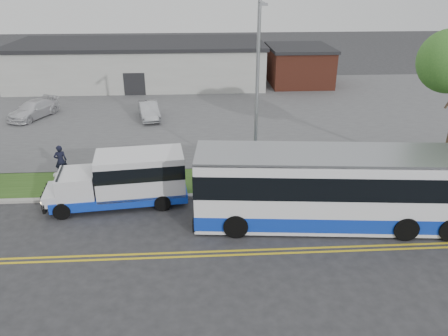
{
  "coord_description": "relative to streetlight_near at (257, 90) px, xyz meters",
  "views": [
    {
      "loc": [
        -0.05,
        -19.18,
        10.73
      ],
      "look_at": [
        1.19,
        1.17,
        1.6
      ],
      "focal_mm": 35.0,
      "sensor_mm": 36.0,
      "label": 1
    }
  ],
  "objects": [
    {
      "name": "verge",
      "position": [
        -3.0,
        0.17,
        -5.18
      ],
      "size": [
        80.0,
        3.3,
        0.1
      ],
      "primitive_type": "cube",
      "color": "#2B4A18",
      "rests_on": "ground"
    },
    {
      "name": "pedestrian",
      "position": [
        -10.89,
        1.25,
        -4.2
      ],
      "size": [
        0.79,
        0.65,
        1.87
      ],
      "primitive_type": "imported",
      "rotation": [
        0.0,
        0.0,
        3.49
      ],
      "color": "black",
      "rests_on": "verge"
    },
    {
      "name": "parked_car_b",
      "position": [
        -16.22,
        12.63,
        -4.46
      ],
      "size": [
        3.6,
        4.97,
        1.34
      ],
      "primitive_type": "imported",
      "rotation": [
        0.0,
        0.0,
        -0.42
      ],
      "color": "silver",
      "rests_on": "parking_lot"
    },
    {
      "name": "grocery_bag_right",
      "position": [
        -10.59,
        1.5,
        -4.97
      ],
      "size": [
        0.32,
        0.32,
        0.32
      ],
      "primitive_type": "sphere",
      "color": "white",
      "rests_on": "verge"
    },
    {
      "name": "streetlight_near",
      "position": [
        0.0,
        0.0,
        0.0
      ],
      "size": [
        0.35,
        1.53,
        9.5
      ],
      "color": "gray",
      "rests_on": "verge"
    },
    {
      "name": "lane_line_north",
      "position": [
        -3.0,
        -6.58,
        -5.23
      ],
      "size": [
        70.0,
        0.12,
        0.01
      ],
      "primitive_type": "cube",
      "color": "gold",
      "rests_on": "ground"
    },
    {
      "name": "brick_wing",
      "position": [
        7.5,
        23.27,
        -3.27
      ],
      "size": [
        6.3,
        7.3,
        3.9
      ],
      "color": "brown",
      "rests_on": "ground"
    },
    {
      "name": "shuttle_bus",
      "position": [
        -6.68,
        -2.05,
        -3.81
      ],
      "size": [
        7.14,
        3.01,
        2.66
      ],
      "rotation": [
        0.0,
        0.0,
        0.11
      ],
      "color": "#1034B4",
      "rests_on": "ground"
    },
    {
      "name": "parked_car_a",
      "position": [
        -6.96,
        11.83,
        -4.47
      ],
      "size": [
        2.19,
        4.2,
        1.32
      ],
      "primitive_type": "imported",
      "rotation": [
        0.0,
        0.0,
        0.21
      ],
      "color": "#9FA1A6",
      "rests_on": "parking_lot"
    },
    {
      "name": "curb",
      "position": [
        -3.0,
        -1.63,
        -5.16
      ],
      "size": [
        80.0,
        0.3,
        0.15
      ],
      "primitive_type": "cube",
      "color": "#9E9B93",
      "rests_on": "ground"
    },
    {
      "name": "parking_lot",
      "position": [
        -3.0,
        14.27,
        -5.18
      ],
      "size": [
        80.0,
        25.0,
        0.1
      ],
      "primitive_type": "cube",
      "color": "#4C4C4F",
      "rests_on": "ground"
    },
    {
      "name": "lane_line_south",
      "position": [
        -3.0,
        -6.88,
        -5.23
      ],
      "size": [
        70.0,
        0.12,
        0.01
      ],
      "primitive_type": "cube",
      "color": "gold",
      "rests_on": "ground"
    },
    {
      "name": "ground",
      "position": [
        -3.0,
        -2.73,
        -5.23
      ],
      "size": [
        140.0,
        140.0,
        0.0
      ],
      "primitive_type": "plane",
      "color": "#28282B",
      "rests_on": "ground"
    },
    {
      "name": "transit_bus",
      "position": [
        3.02,
        -4.53,
        -3.46
      ],
      "size": [
        12.87,
        4.03,
        3.51
      ],
      "rotation": [
        0.0,
        0.0,
        -0.09
      ],
      "color": "white",
      "rests_on": "ground"
    },
    {
      "name": "grocery_bag_left",
      "position": [
        -11.19,
        1.0,
        -4.97
      ],
      "size": [
        0.32,
        0.32,
        0.32
      ],
      "primitive_type": "sphere",
      "color": "white",
      "rests_on": "verge"
    },
    {
      "name": "commercial_building",
      "position": [
        -9.0,
        24.27,
        -3.05
      ],
      "size": [
        25.4,
        10.4,
        4.35
      ],
      "color": "#9E9E99",
      "rests_on": "ground"
    }
  ]
}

